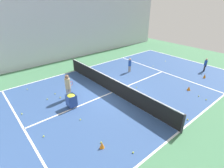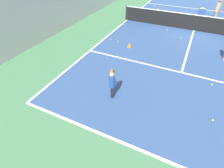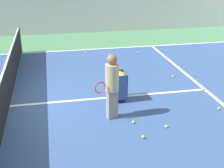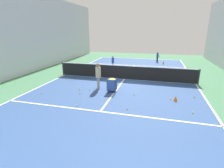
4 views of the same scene
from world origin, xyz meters
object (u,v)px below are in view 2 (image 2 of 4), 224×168
player_near_baseline (112,83)px  training_cone_1 (129,45)px  coach_at_net (217,9)px  ball_cart (202,11)px  training_cone_0 (158,9)px  tennis_net (196,23)px

player_near_baseline → training_cone_1: 4.39m
player_near_baseline → coach_at_net: size_ratio=0.71×
ball_cart → training_cone_0: 3.65m
tennis_net → ball_cart: 2.90m
tennis_net → coach_at_net: size_ratio=6.33×
player_near_baseline → training_cone_1: size_ratio=4.19×
player_near_baseline → training_cone_0: bearing=-19.8°
training_cone_0 → coach_at_net: bearing=-10.7°
ball_cart → training_cone_0: bearing=171.7°
coach_at_net → training_cone_0: bearing=-119.2°
tennis_net → coach_at_net: bearing=65.6°
player_near_baseline → training_cone_1: bearing=-13.3°
player_near_baseline → coach_at_net: coach_at_net is taller
ball_cart → training_cone_1: (-3.34, -7.17, -0.43)m
coach_at_net → player_near_baseline: bearing=-35.6°
player_near_baseline → tennis_net: bearing=-40.1°
ball_cart → training_cone_0: (-3.59, 0.53, -0.42)m
player_near_baseline → coach_at_net: (3.41, 11.09, 0.27)m
tennis_net → training_cone_0: tennis_net is taller
player_near_baseline → ball_cart: 11.68m
training_cone_0 → tennis_net: bearing=-45.1°
player_near_baseline → ball_cart: size_ratio=1.41×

